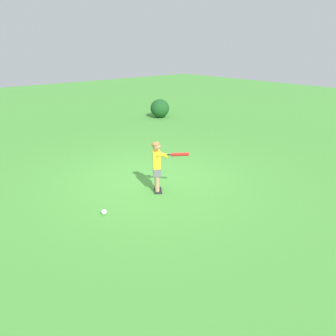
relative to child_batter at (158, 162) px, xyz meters
name	(u,v)px	position (x,y,z in m)	size (l,w,h in m)	color
ground_plane	(150,179)	(-0.62, 0.26, -0.65)	(40.00, 40.00, 0.00)	#479338
child_batter	(158,162)	(0.00, 0.00, 0.00)	(0.69, 0.55, 1.08)	#232328
play_ball_behind_batter	(160,153)	(-1.82, 1.52, -0.61)	(0.08, 0.08, 0.08)	pink
play_ball_center_lawn	(104,212)	(0.10, -1.34, -0.60)	(0.10, 0.10, 0.10)	white
shrub_left_background	(160,108)	(-5.57, 4.56, -0.27)	(0.79, 0.78, 0.76)	#194C1E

